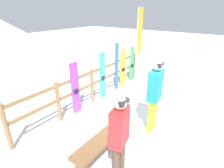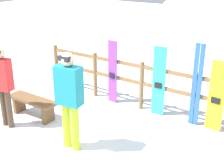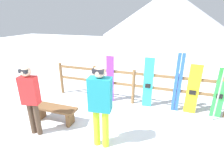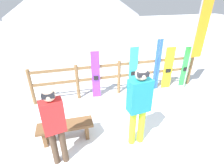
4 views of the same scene
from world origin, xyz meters
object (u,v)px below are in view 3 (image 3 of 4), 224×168
(ski_pair_blue, at_px, (178,83))
(snowboard_yellow, at_px, (193,90))
(person_teal, at_px, (100,102))
(snowboard_cyan, at_px, (148,83))
(snowboard_purple, at_px, (110,79))
(bench, at_px, (55,111))
(person_red, at_px, (30,96))
(snowboard_green, at_px, (220,94))

(ski_pair_blue, height_order, snowboard_yellow, ski_pair_blue)
(person_teal, height_order, snowboard_cyan, person_teal)
(snowboard_purple, bearing_deg, bench, -120.88)
(person_teal, bearing_deg, person_red, -175.82)
(snowboard_purple, bearing_deg, ski_pair_blue, 0.10)
(bench, xyz_separation_m, person_red, (-0.12, -0.57, 0.66))
(snowboard_cyan, relative_size, snowboard_yellow, 1.06)
(person_teal, distance_m, snowboard_green, 3.30)
(snowboard_yellow, bearing_deg, person_red, -148.07)
(snowboard_cyan, bearing_deg, person_red, -136.21)
(snowboard_purple, height_order, ski_pair_blue, ski_pair_blue)
(snowboard_yellow, relative_size, snowboard_green, 1.02)
(ski_pair_blue, distance_m, snowboard_yellow, 0.43)
(snowboard_green, bearing_deg, snowboard_cyan, 180.00)
(snowboard_yellow, bearing_deg, bench, -154.47)
(bench, height_order, snowboard_purple, snowboard_purple)
(snowboard_cyan, bearing_deg, bench, -143.15)
(snowboard_cyan, distance_m, snowboard_yellow, 1.23)
(person_teal, height_order, snowboard_green, person_teal)
(snowboard_purple, bearing_deg, person_red, -116.52)
(person_red, xyz_separation_m, snowboard_purple, (1.09, 2.18, -0.23))
(bench, relative_size, person_teal, 0.67)
(ski_pair_blue, bearing_deg, snowboard_purple, -179.90)
(snowboard_purple, xyz_separation_m, snowboard_cyan, (1.19, 0.00, 0.02))
(snowboard_cyan, height_order, snowboard_yellow, snowboard_cyan)
(snowboard_cyan, distance_m, snowboard_green, 1.88)
(bench, bearing_deg, snowboard_yellow, 25.53)
(snowboard_yellow, bearing_deg, snowboard_cyan, 180.00)
(bench, xyz_separation_m, snowboard_cyan, (2.15, 1.61, 0.44))
(ski_pair_blue, bearing_deg, person_teal, -125.74)
(ski_pair_blue, relative_size, snowboard_yellow, 1.19)
(person_teal, relative_size, ski_pair_blue, 1.04)
(snowboard_cyan, height_order, snowboard_green, snowboard_cyan)
(person_red, height_order, person_teal, person_teal)
(person_red, relative_size, snowboard_purple, 1.10)
(snowboard_cyan, xyz_separation_m, ski_pair_blue, (0.82, 0.00, 0.09))
(person_red, xyz_separation_m, person_teal, (1.60, 0.12, 0.06))
(snowboard_cyan, bearing_deg, snowboard_purple, -180.00)
(snowboard_cyan, xyz_separation_m, snowboard_yellow, (1.22, -0.00, -0.05))
(bench, distance_m, snowboard_yellow, 3.76)
(person_red, xyz_separation_m, snowboard_cyan, (2.27, 2.18, -0.21))
(person_red, bearing_deg, snowboard_green, 27.67)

